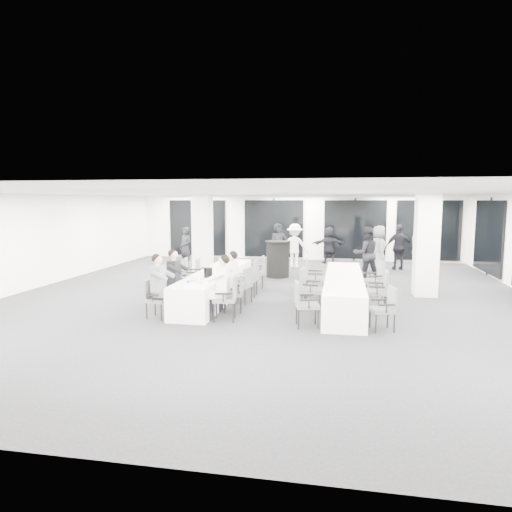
{
  "coord_description": "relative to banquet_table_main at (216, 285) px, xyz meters",
  "views": [
    {
      "loc": [
        1.88,
        -11.95,
        2.62
      ],
      "look_at": [
        -0.29,
        -0.2,
        1.14
      ],
      "focal_mm": 32.0,
      "sensor_mm": 36.0,
      "label": 1
    }
  ],
  "objects": [
    {
      "name": "water_bottle_c",
      "position": [
        -0.04,
        2.03,
        0.48
      ],
      "size": [
        0.07,
        0.07,
        0.22
      ],
      "primitive_type": "cylinder",
      "color": "silver",
      "rests_on": "banquet_table_main"
    },
    {
      "name": "cocktail_table",
      "position": [
        1.13,
        3.77,
        0.25
      ],
      "size": [
        0.89,
        0.89,
        1.23
      ],
      "color": "black",
      "rests_on": "floor"
    },
    {
      "name": "plate_b",
      "position": [
        0.14,
        -1.78,
        0.39
      ],
      "size": [
        0.18,
        0.18,
        0.03
      ],
      "color": "white",
      "rests_on": "banquet_table_main"
    },
    {
      "name": "chair_main_right_fourth",
      "position": [
        0.84,
        0.54,
        0.2
      ],
      "size": [
        0.52,
        0.58,
        1.0
      ],
      "rotation": [
        0.0,
        0.0,
        1.6
      ],
      "color": "#56585E",
      "rests_on": "floor"
    },
    {
      "name": "chair_main_left_near",
      "position": [
        -0.83,
        -2.1,
        0.12
      ],
      "size": [
        0.49,
        0.53,
        0.86
      ],
      "rotation": [
        0.0,
        0.0,
        -1.7
      ],
      "color": "#56585E",
      "rests_on": "floor"
    },
    {
      "name": "water_bottle_b",
      "position": [
        0.07,
        0.47,
        0.49
      ],
      "size": [
        0.08,
        0.08,
        0.24
      ],
      "primitive_type": "cylinder",
      "color": "silver",
      "rests_on": "banquet_table_main"
    },
    {
      "name": "chair_main_right_far",
      "position": [
        0.83,
        1.74,
        0.17
      ],
      "size": [
        0.54,
        0.58,
        0.95
      ],
      "rotation": [
        0.0,
        0.0,
        1.69
      ],
      "color": "#56585E",
      "rests_on": "floor"
    },
    {
      "name": "chair_main_left_fourth",
      "position": [
        -0.84,
        0.47,
        0.2
      ],
      "size": [
        0.59,
        0.63,
        1.02
      ],
      "rotation": [
        0.0,
        0.0,
        -1.39
      ],
      "color": "#56585E",
      "rests_on": "floor"
    },
    {
      "name": "chair_side_right_near",
      "position": [
        4.14,
        -2.18,
        0.13
      ],
      "size": [
        0.54,
        0.56,
        0.88
      ],
      "rotation": [
        0.0,
        0.0,
        1.82
      ],
      "color": "#56585E",
      "rests_on": "floor"
    },
    {
      "name": "chair_main_right_near",
      "position": [
        0.84,
        -2.0,
        0.19
      ],
      "size": [
        0.56,
        0.61,
        0.98
      ],
      "rotation": [
        0.0,
        0.0,
        1.72
      ],
      "color": "#56585E",
      "rests_on": "floor"
    },
    {
      "name": "standing_guest_g",
      "position": [
        -2.68,
        5.31,
        0.51
      ],
      "size": [
        0.82,
        0.79,
        1.77
      ],
      "primitive_type": "imported",
      "rotation": [
        0.0,
        0.0,
        -0.56
      ],
      "color": "black",
      "rests_on": "floor"
    },
    {
      "name": "standing_guest_d",
      "position": [
        5.38,
        6.21,
        0.59
      ],
      "size": [
        1.19,
        0.75,
        1.93
      ],
      "primitive_type": "imported",
      "rotation": [
        0.0,
        0.0,
        3.24
      ],
      "color": "black",
      "rests_on": "floor"
    },
    {
      "name": "banquet_table_side",
      "position": [
        3.31,
        -0.15,
        0.0
      ],
      "size": [
        0.9,
        5.0,
        0.75
      ],
      "primitive_type": "cube",
      "color": "white",
      "rests_on": "floor"
    },
    {
      "name": "chair_main_right_second",
      "position": [
        0.83,
        -1.21,
        0.13
      ],
      "size": [
        0.53,
        0.56,
        0.89
      ],
      "rotation": [
        0.0,
        0.0,
        1.77
      ],
      "color": "#56585E",
      "rests_on": "floor"
    },
    {
      "name": "standing_guest_a",
      "position": [
        1.0,
        4.95,
        0.62
      ],
      "size": [
        0.87,
        0.77,
        1.99
      ],
      "primitive_type": "imported",
      "rotation": [
        0.0,
        0.0,
        0.29
      ],
      "color": "black",
      "rests_on": "floor"
    },
    {
      "name": "chair_side_left_mid",
      "position": [
        2.48,
        -0.72,
        0.19
      ],
      "size": [
        0.54,
        0.59,
        1.0
      ],
      "rotation": [
        0.0,
        0.0,
        -1.65
      ],
      "color": "#56585E",
      "rests_on": "floor"
    },
    {
      "name": "plate_c",
      "position": [
        0.09,
        -0.66,
        0.39
      ],
      "size": [
        0.21,
        0.21,
        0.03
      ],
      "color": "white",
      "rests_on": "banquet_table_main"
    },
    {
      "name": "standing_guest_c",
      "position": [
        1.48,
        6.08,
        0.58
      ],
      "size": [
        1.31,
        0.79,
        1.92
      ],
      "primitive_type": "imported",
      "rotation": [
        0.0,
        0.0,
        3.01
      ],
      "color": "white",
      "rests_on": "floor"
    },
    {
      "name": "seated_guest_d",
      "position": [
        0.67,
        -1.23,
        0.44
      ],
      "size": [
        0.5,
        0.38,
        1.44
      ],
      "rotation": [
        0.0,
        0.0,
        1.57
      ],
      "color": "white",
      "rests_on": "floor"
    },
    {
      "name": "seated_guest_c",
      "position": [
        0.67,
        -2.02,
        0.44
      ],
      "size": [
        0.5,
        0.38,
        1.44
      ],
      "rotation": [
        0.0,
        0.0,
        1.57
      ],
      "color": "white",
      "rests_on": "floor"
    },
    {
      "name": "standing_guest_b",
      "position": [
        4.05,
        3.64,
        0.62
      ],
      "size": [
        1.08,
        0.83,
        1.99
      ],
      "primitive_type": "imported",
      "rotation": [
        0.0,
        0.0,
        3.42
      ],
      "color": "black",
      "rests_on": "floor"
    },
    {
      "name": "standing_guest_h",
      "position": [
        5.95,
        4.74,
        0.7
      ],
      "size": [
        0.84,
        1.15,
        2.15
      ],
      "primitive_type": "imported",
      "rotation": [
        0.0,
        0.0,
        1.79
      ],
      "color": "slate",
      "rests_on": "floor"
    },
    {
      "name": "ice_bucket_far",
      "position": [
        -0.03,
        1.25,
        0.51
      ],
      "size": [
        0.24,
        0.24,
        0.27
      ],
      "primitive_type": "cylinder",
      "color": "black",
      "rests_on": "banquet_table_main"
    },
    {
      "name": "water_bottle_a",
      "position": [
        -0.05,
        -2.05,
        0.48
      ],
      "size": [
        0.07,
        0.07,
        0.21
      ],
      "primitive_type": "cylinder",
      "color": "silver",
      "rests_on": "banquet_table_main"
    },
    {
      "name": "chair_main_right_mid",
      "position": [
        0.83,
        -0.3,
        0.15
      ],
      "size": [
        0.56,
        0.59,
        0.93
      ],
      "rotation": [
        0.0,
        0.0,
        1.34
      ],
      "color": "#56585E",
      "rests_on": "floor"
    },
    {
      "name": "chair_main_left_mid",
      "position": [
        -0.83,
        -0.36,
        0.18
      ],
      "size": [
        0.52,
        0.58,
        0.97
      ],
      "rotation": [
        0.0,
        0.0,
        -1.65
      ],
      "color": "#56585E",
      "rests_on": "floor"
    },
    {
      "name": "banquet_table_main",
      "position": [
        0.0,
        0.0,
        0.0
      ],
      "size": [
        0.9,
        5.0,
        0.75
      ],
      "primitive_type": "cube",
      "color": "white",
      "rests_on": "floor"
    },
    {
      "name": "seated_guest_a",
      "position": [
        -0.67,
        -2.11,
        0.44
      ],
      "size": [
        0.5,
        0.38,
        1.44
      ],
      "rotation": [
        0.0,
        0.0,
        -1.57
      ],
      "color": "slate",
      "rests_on": "floor"
    },
    {
      "name": "chair_main_left_second",
      "position": [
        -0.83,
        -1.15,
        0.15
      ],
      "size": [
        0.56,
        0.59,
        0.92
      ],
      "rotation": [
        0.0,
        0.0,
        -1.33
      ],
      "color": "#56585E",
      "rests_on": "floor"
    },
    {
      "name": "room",
      "position": [
        2.2,
        1.61,
        1.01
      ],
      "size": [
        14.04,
        16.04,
        2.84
      ],
      "color": "black",
      "rests_on": "ground"
    },
    {
      "name": "wine_glass",
      "position": [
        0.26,
        -2.09,
        0.51
      ],
      "size": [
        0.07,
        0.07,
        0.19
      ],
      "color": "silver",
      "rests_on": "banquet_table_main"
    },
    {
      "name": "column_right",
      "position": [
        5.51,
        1.5,
        1.02
      ],
      "size": [
        0.6,
        0.6,
        2.8
      ],
      "primitive_type": "cube",
      "color": "white",
      "rests_on": "floor"
    },
    {
      "name": "standing_guest_f",
      "position": [
        2.76,
        7.56,
        0.48
      ],
      "size": [
        1.66,
        0.9,
        1.72
      ],
      "primitive_type": "imported",
      "rotation": [
        0.0,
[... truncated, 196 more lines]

